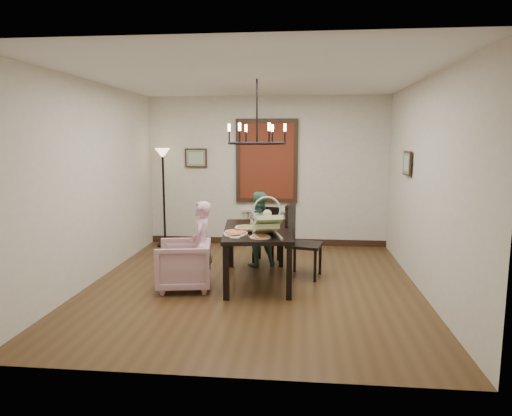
% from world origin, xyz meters
% --- Properties ---
extents(room_shell, '(4.51, 5.00, 2.81)m').
position_xyz_m(room_shell, '(0.00, 0.37, 1.40)').
color(room_shell, '#50361B').
rests_on(room_shell, ground).
extents(dining_table, '(1.09, 1.71, 0.76)m').
position_xyz_m(dining_table, '(0.04, 0.16, 0.67)').
color(dining_table, black).
rests_on(dining_table, room_shell).
extents(chair_far, '(0.47, 0.47, 0.90)m').
position_xyz_m(chair_far, '(0.09, 1.21, 0.45)').
color(chair_far, black).
rests_on(chair_far, room_shell).
extents(chair_right, '(0.57, 0.57, 1.08)m').
position_xyz_m(chair_right, '(0.71, 0.46, 0.54)').
color(chair_right, black).
rests_on(chair_right, room_shell).
extents(armchair, '(0.83, 0.81, 0.65)m').
position_xyz_m(armchair, '(-0.91, -0.24, 0.33)').
color(armchair, '#CF9EAB').
rests_on(armchair, room_shell).
extents(elderly_woman, '(0.24, 0.36, 0.98)m').
position_xyz_m(elderly_woman, '(-0.69, -0.11, 0.49)').
color(elderly_woman, '#E7A3B9').
rests_on(elderly_woman, room_shell).
extents(seated_man, '(0.57, 0.50, 0.99)m').
position_xyz_m(seated_man, '(-0.02, 0.99, 0.49)').
color(seated_man, '#48795E').
rests_on(seated_man, room_shell).
extents(baby_bouncer, '(0.52, 0.63, 0.36)m').
position_xyz_m(baby_bouncer, '(0.21, -0.28, 0.94)').
color(baby_bouncer, beige).
rests_on(baby_bouncer, dining_table).
extents(salad_bowl, '(0.33, 0.33, 0.08)m').
position_xyz_m(salad_bowl, '(-0.10, -0.02, 0.80)').
color(salad_bowl, white).
rests_on(salad_bowl, dining_table).
extents(pizza_platter, '(0.33, 0.33, 0.04)m').
position_xyz_m(pizza_platter, '(-0.21, -0.19, 0.78)').
color(pizza_platter, tan).
rests_on(pizza_platter, dining_table).
extents(drinking_glass, '(0.06, 0.06, 0.13)m').
position_xyz_m(drinking_glass, '(0.06, 0.33, 0.82)').
color(drinking_glass, silver).
rests_on(drinking_glass, dining_table).
extents(window_blinds, '(1.00, 0.03, 1.40)m').
position_xyz_m(window_blinds, '(0.00, 2.46, 1.60)').
color(window_blinds, maroon).
rests_on(window_blinds, room_shell).
extents(radiator, '(0.92, 0.12, 0.62)m').
position_xyz_m(radiator, '(0.00, 2.48, 0.35)').
color(radiator, silver).
rests_on(radiator, room_shell).
extents(picture_back, '(0.42, 0.03, 0.36)m').
position_xyz_m(picture_back, '(-1.35, 2.47, 1.65)').
color(picture_back, black).
rests_on(picture_back, room_shell).
extents(picture_right, '(0.03, 0.42, 0.36)m').
position_xyz_m(picture_right, '(2.21, 0.90, 1.65)').
color(picture_right, black).
rests_on(picture_right, room_shell).
extents(floor_lamp, '(0.30, 0.30, 1.80)m').
position_xyz_m(floor_lamp, '(-1.90, 2.15, 0.90)').
color(floor_lamp, black).
rests_on(floor_lamp, room_shell).
extents(chandelier, '(0.80, 0.80, 0.04)m').
position_xyz_m(chandelier, '(0.04, 0.16, 1.95)').
color(chandelier, black).
rests_on(chandelier, room_shell).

